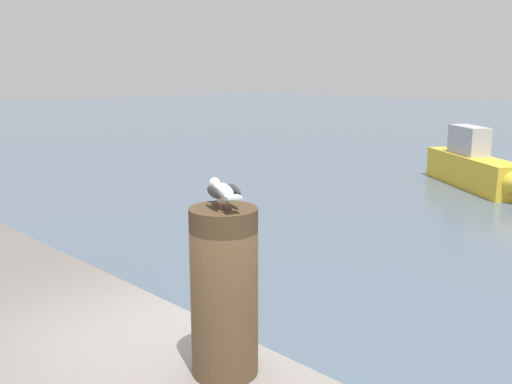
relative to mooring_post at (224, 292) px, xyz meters
The scene contains 3 objects.
mooring_post is the anchor object (origin of this frame).
seagull 0.57m from the mooring_post, 158.69° to the left, with size 0.38×0.21×0.14m.
boat_yellow 14.74m from the mooring_post, 108.53° to the left, with size 4.25×3.44×1.74m.
Camera 1 is at (2.47, -2.34, 3.35)m, focal length 39.82 mm.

